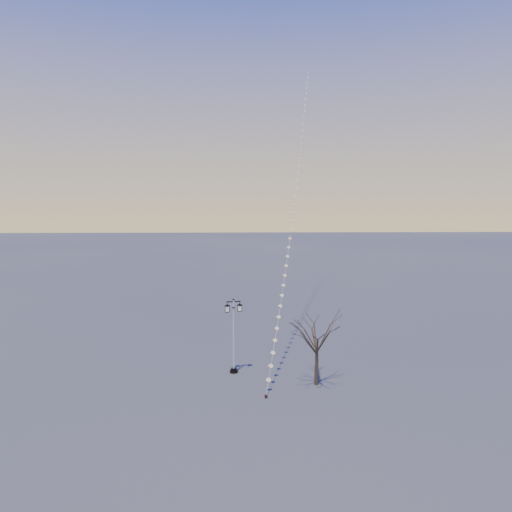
{
  "coord_description": "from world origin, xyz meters",
  "views": [
    {
      "loc": [
        0.6,
        -27.38,
        10.85
      ],
      "look_at": [
        1.73,
        4.61,
        7.3
      ],
      "focal_mm": 33.52,
      "sensor_mm": 36.0,
      "label": 1
    }
  ],
  "objects": [
    {
      "name": "ground",
      "position": [
        0.0,
        0.0,
        0.0
      ],
      "size": [
        300.0,
        300.0,
        0.0
      ],
      "primitive_type": "plane",
      "color": "#494C4A",
      "rests_on": "ground"
    },
    {
      "name": "kite_train",
      "position": [
        5.83,
        17.4,
        13.91
      ],
      "size": [
        8.12,
        38.86,
        28.07
      ],
      "rotation": [
        0.0,
        0.0,
        -0.17
      ],
      "color": "black",
      "rests_on": "ground"
    },
    {
      "name": "bare_tree",
      "position": [
        5.21,
        0.15,
        3.01
      ],
      "size": [
        2.61,
        2.61,
        4.34
      ],
      "rotation": [
        0.0,
        0.0,
        -0.08
      ],
      "color": "#372C1E",
      "rests_on": "ground"
    },
    {
      "name": "street_lamp",
      "position": [
        0.23,
        2.37,
        2.67
      ],
      "size": [
        1.2,
        0.6,
        4.82
      ],
      "rotation": [
        0.0,
        0.0,
        0.22
      ],
      "color": "black",
      "rests_on": "ground"
    }
  ]
}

